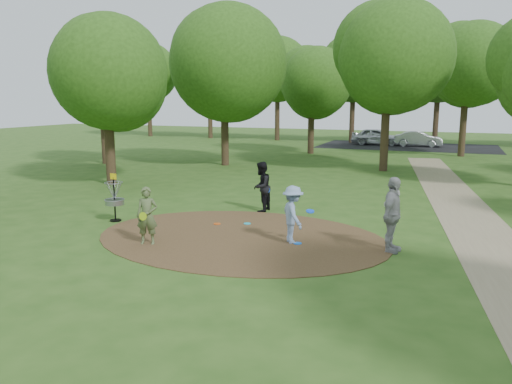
% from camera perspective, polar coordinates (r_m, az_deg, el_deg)
% --- Properties ---
extents(ground, '(100.00, 100.00, 0.00)m').
position_cam_1_polar(ground, '(14.19, -1.78, -5.21)').
color(ground, '#2D5119').
rests_on(ground, ground).
extents(dirt_clearing, '(8.40, 8.40, 0.02)m').
position_cam_1_polar(dirt_clearing, '(14.19, -1.78, -5.17)').
color(dirt_clearing, '#47301C').
rests_on(dirt_clearing, ground).
extents(footpath, '(7.55, 39.89, 0.01)m').
position_cam_1_polar(footpath, '(15.08, 24.98, -5.25)').
color(footpath, '#8C7A5B').
rests_on(footpath, ground).
extents(parking_lot, '(14.00, 8.00, 0.01)m').
position_cam_1_polar(parking_lot, '(42.84, 16.92, 5.01)').
color(parking_lot, black).
rests_on(parking_lot, ground).
extents(player_observer_with_disc, '(0.67, 0.55, 1.57)m').
position_cam_1_polar(player_observer_with_disc, '(13.65, -12.34, -2.68)').
color(player_observer_with_disc, '#526238').
rests_on(player_observer_with_disc, ground).
extents(player_throwing_with_disc, '(1.16, 1.17, 1.58)m').
position_cam_1_polar(player_throwing_with_disc, '(13.48, 4.23, -2.60)').
color(player_throwing_with_disc, '#8198C0').
rests_on(player_throwing_with_disc, ground).
extents(player_walking_with_disc, '(0.69, 0.87, 1.74)m').
position_cam_1_polar(player_walking_with_disc, '(17.25, 0.60, 0.61)').
color(player_walking_with_disc, black).
rests_on(player_walking_with_disc, ground).
extents(player_waiting_with_disc, '(0.66, 1.20, 1.94)m').
position_cam_1_polar(player_waiting_with_disc, '(13.11, 15.31, -2.53)').
color(player_waiting_with_disc, '#949396').
rests_on(player_waiting_with_disc, ground).
extents(disc_ground_cyan, '(0.22, 0.22, 0.02)m').
position_cam_1_polar(disc_ground_cyan, '(15.61, -1.01, -3.62)').
color(disc_ground_cyan, '#1BB8D8').
rests_on(disc_ground_cyan, dirt_clearing).
extents(disc_ground_blue, '(0.22, 0.22, 0.02)m').
position_cam_1_polar(disc_ground_blue, '(13.57, 4.77, -5.86)').
color(disc_ground_blue, blue).
rests_on(disc_ground_blue, dirt_clearing).
extents(disc_ground_red, '(0.22, 0.22, 0.02)m').
position_cam_1_polar(disc_ground_red, '(15.62, -4.47, -3.64)').
color(disc_ground_red, '#DB5015').
rests_on(disc_ground_red, dirt_clearing).
extents(car_left, '(4.17, 1.77, 1.41)m').
position_cam_1_polar(car_left, '(43.48, 13.60, 6.18)').
color(car_left, '#B9BBC1').
rests_on(car_left, ground).
extents(car_right, '(3.78, 1.39, 1.24)m').
position_cam_1_polar(car_right, '(42.96, 18.07, 5.79)').
color(car_right, '#989C9F').
rests_on(car_right, ground).
extents(disc_golf_basket, '(0.63, 0.63, 1.54)m').
position_cam_1_polar(disc_golf_basket, '(16.49, -15.90, -0.25)').
color(disc_golf_basket, black).
rests_on(disc_golf_basket, ground).
extents(tree_ring, '(37.18, 44.97, 8.91)m').
position_cam_1_polar(tree_ring, '(22.61, 11.56, 13.86)').
color(tree_ring, '#332316').
rests_on(tree_ring, ground).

